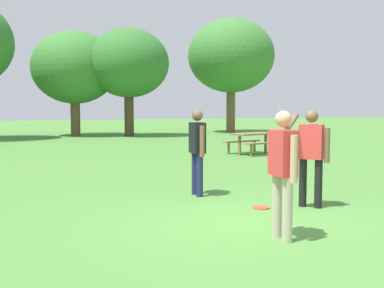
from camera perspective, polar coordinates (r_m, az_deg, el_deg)
ground_plane at (r=6.92m, az=6.91°, el=-9.58°), size 120.00×120.00×0.00m
person_thrower at (r=5.97m, az=11.07°, el=-2.68°), size 0.25×0.61×1.64m
person_catcher at (r=8.83m, az=0.66°, el=-0.31°), size 0.25×0.61×1.64m
person_bystander at (r=8.01m, az=14.40°, el=-0.80°), size 0.83×0.50×1.64m
frisbee at (r=7.92m, az=8.49°, el=-7.71°), size 0.30×0.30×0.03m
picnic_table_near at (r=16.96m, az=7.50°, el=0.65°), size 1.98×1.77×0.77m
tree_slender_mid at (r=28.90m, az=-14.23°, el=9.04°), size 5.06×5.06×6.23m
tree_back_left at (r=27.87m, az=-7.80°, el=9.77°), size 4.75×4.75×6.32m
tree_back_right at (r=32.00m, az=4.82°, el=10.70°), size 5.83×5.83×7.67m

